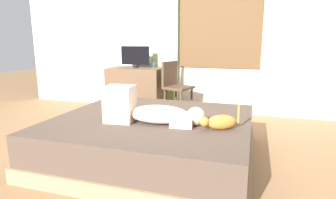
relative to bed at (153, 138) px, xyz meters
name	(u,v)px	position (x,y,z in m)	size (l,w,h in m)	color
ground_plane	(142,160)	(-0.08, -0.11, -0.21)	(16.00, 16.00, 0.00)	olive
back_wall_with_window	(193,24)	(-0.07, 2.13, 1.24)	(6.40, 0.14, 2.90)	silver
bed	(153,138)	(0.00, 0.00, 0.00)	(1.96, 1.77, 0.43)	#997A56
person_lying	(149,111)	(0.03, -0.18, 0.33)	(0.94, 0.35, 0.34)	silver
cat	(220,122)	(0.69, -0.18, 0.28)	(0.33, 0.22, 0.21)	#C67A2D
desk	(137,90)	(-0.93, 1.73, 0.16)	(0.90, 0.56, 0.74)	brown
tv_monitor	(135,57)	(-0.94, 1.73, 0.71)	(0.48, 0.10, 0.35)	black
cup	(153,65)	(-0.69, 1.87, 0.57)	(0.06, 0.06, 0.08)	teal
chair_by_desk	(175,84)	(-0.24, 1.65, 0.30)	(0.48, 0.48, 0.86)	#4C3828
curtain_left	(165,32)	(-0.51, 2.01, 1.11)	(0.44, 0.06, 2.63)	#ADCC75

